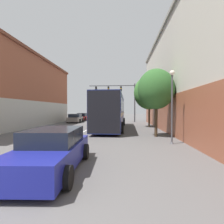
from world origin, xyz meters
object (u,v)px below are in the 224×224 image
(parked_car_left_near, at_px, (75,118))
(street_tree_near, at_px, (156,89))
(parked_car_left_mid, at_px, (83,117))
(street_tree_far, at_px, (149,93))
(bus, at_px, (111,110))
(traffic_signal_gantry, at_px, (119,94))
(hatchback_foreground, at_px, (53,151))
(street_lamp, at_px, (172,103))

(parked_car_left_near, bearing_deg, street_tree_near, -147.67)
(parked_car_left_near, bearing_deg, parked_car_left_mid, -3.02)
(parked_car_left_mid, relative_size, street_tree_far, 0.76)
(parked_car_left_mid, bearing_deg, street_tree_near, -147.01)
(bus, height_order, traffic_signal_gantry, traffic_signal_gantry)
(hatchback_foreground, height_order, traffic_signal_gantry, traffic_signal_gantry)
(traffic_signal_gantry, bearing_deg, street_tree_near, -78.20)
(parked_car_left_near, relative_size, street_tree_near, 0.81)
(parked_car_left_near, distance_m, street_lamp, 19.76)
(traffic_signal_gantry, bearing_deg, parked_car_left_near, -168.48)
(traffic_signal_gantry, distance_m, street_tree_far, 8.89)
(street_lamp, bearing_deg, hatchback_foreground, -137.44)
(hatchback_foreground, xyz_separation_m, parked_car_left_near, (-5.30, 21.44, -0.01))
(street_lamp, relative_size, street_tree_near, 0.85)
(bus, distance_m, street_tree_far, 5.17)
(parked_car_left_near, relative_size, traffic_signal_gantry, 0.54)
(street_tree_near, height_order, street_tree_far, street_tree_far)
(parked_car_left_mid, bearing_deg, hatchback_foreground, -163.43)
(parked_car_left_mid, relative_size, street_tree_near, 0.89)
(hatchback_foreground, relative_size, street_tree_far, 0.76)
(parked_car_left_near, height_order, street_lamp, street_lamp)
(street_tree_near, bearing_deg, parked_car_left_near, 126.22)
(parked_car_left_near, distance_m, traffic_signal_gantry, 8.13)
(hatchback_foreground, distance_m, street_lamp, 7.34)
(parked_car_left_near, bearing_deg, hatchback_foreground, -170.00)
(parked_car_left_mid, xyz_separation_m, street_tree_near, (10.21, -19.46, 2.94))
(bus, height_order, parked_car_left_near, bus)
(hatchback_foreground, relative_size, parked_car_left_near, 1.09)
(street_lamp, distance_m, street_tree_far, 10.10)
(traffic_signal_gantry, xyz_separation_m, street_lamp, (3.61, -18.03, -2.23))
(street_tree_far, bearing_deg, street_lamp, -90.48)
(hatchback_foreground, distance_m, street_tree_near, 9.48)
(street_lamp, bearing_deg, street_tree_near, 98.75)
(hatchback_foreground, bearing_deg, traffic_signal_gantry, -7.04)
(traffic_signal_gantry, xyz_separation_m, street_tree_near, (3.18, -15.23, -1.07))
(parked_car_left_mid, xyz_separation_m, street_tree_far, (10.72, -12.29, 3.36))
(parked_car_left_mid, height_order, street_tree_near, street_tree_near)
(street_tree_near, bearing_deg, street_tree_far, 85.89)
(bus, bearing_deg, traffic_signal_gantry, -2.35)
(street_lamp, bearing_deg, parked_car_left_mid, 115.54)
(street_lamp, bearing_deg, traffic_signal_gantry, 101.33)
(parked_car_left_near, xyz_separation_m, street_lamp, (10.55, -16.62, 1.78))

